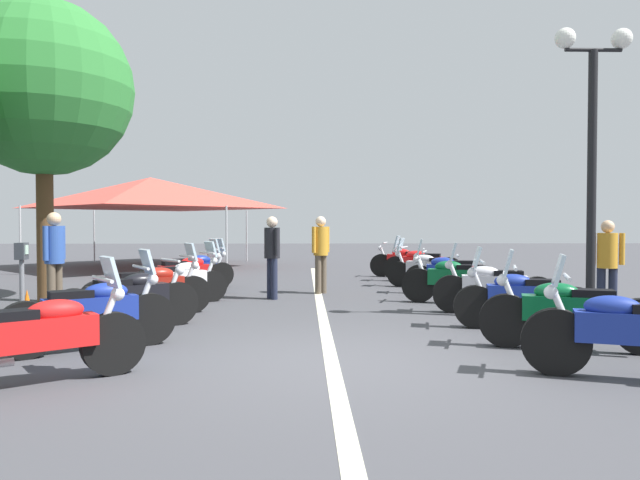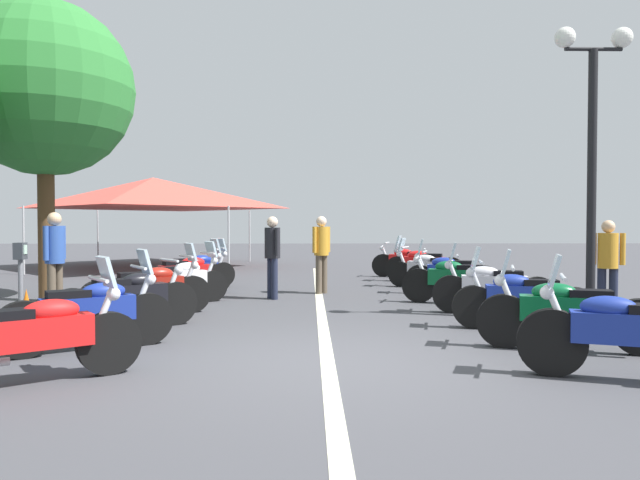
{
  "view_description": "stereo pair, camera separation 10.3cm",
  "coord_description": "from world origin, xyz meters",
  "views": [
    {
      "loc": [
        -6.45,
        0.3,
        1.53
      ],
      "look_at": [
        4.83,
        0.0,
        1.23
      ],
      "focal_mm": 32.86,
      "sensor_mm": 36.0,
      "label": 1
    },
    {
      "loc": [
        -6.45,
        0.2,
        1.53
      ],
      "look_at": [
        4.83,
        0.0,
        1.23
      ],
      "focal_mm": 32.86,
      "sensor_mm": 36.0,
      "label": 2
    }
  ],
  "objects": [
    {
      "name": "motorcycle_right_row_3",
      "position": [
        3.41,
        -2.91,
        0.47
      ],
      "size": [
        0.81,
        2.05,
        1.22
      ],
      "rotation": [
        0.0,
        0.0,
        1.35
      ],
      "color": "black",
      "rests_on": "ground_plane"
    },
    {
      "name": "motorcycle_left_row_6",
      "position": [
        7.48,
        2.92,
        0.46
      ],
      "size": [
        1.23,
        1.81,
        1.19
      ],
      "rotation": [
        0.0,
        0.0,
        -1.0
      ],
      "color": "black",
      "rests_on": "ground_plane"
    },
    {
      "name": "bystander_4",
      "position": [
        3.28,
        -4.81,
        0.93
      ],
      "size": [
        0.32,
        0.5,
        1.6
      ],
      "rotation": [
        0.0,
        0.0,
        2.78
      ],
      "color": "#1E2338",
      "rests_on": "ground_plane"
    },
    {
      "name": "motorcycle_right_row_8",
      "position": [
        10.32,
        -2.64,
        0.47
      ],
      "size": [
        0.94,
        2.1,
        1.01
      ],
      "rotation": [
        0.0,
        0.0,
        1.25
      ],
      "color": "black",
      "rests_on": "ground_plane"
    },
    {
      "name": "motorcycle_right_row_6",
      "position": [
        7.52,
        -2.71,
        0.46
      ],
      "size": [
        1.06,
        2.03,
        1.2
      ],
      "rotation": [
        0.0,
        0.0,
        1.15
      ],
      "color": "black",
      "rests_on": "ground_plane"
    },
    {
      "name": "event_tent",
      "position": [
        14.6,
        5.8,
        2.65
      ],
      "size": [
        6.92,
        6.92,
        3.2
      ],
      "color": "#E54C3F",
      "rests_on": "ground_plane"
    },
    {
      "name": "parking_meter",
      "position": [
        1.25,
        3.98,
        0.9
      ],
      "size": [
        0.19,
        0.14,
        1.29
      ],
      "rotation": [
        0.0,
        0.0,
        -1.48
      ],
      "color": "slate",
      "rests_on": "ground_plane"
    },
    {
      "name": "bystander_3",
      "position": [
        3.64,
        4.57,
        1.02
      ],
      "size": [
        0.52,
        0.32,
        1.74
      ],
      "rotation": [
        0.0,
        0.0,
        1.32
      ],
      "color": "brown",
      "rests_on": "ground_plane"
    },
    {
      "name": "bystander_1",
      "position": [
        5.5,
        0.96,
        0.99
      ],
      "size": [
        0.48,
        0.32,
        1.69
      ],
      "rotation": [
        0.0,
        0.0,
        5.21
      ],
      "color": "#1E2338",
      "rests_on": "ground_plane"
    },
    {
      "name": "motorcycle_left_row_0",
      "position": [
        -0.88,
        2.81,
        0.47
      ],
      "size": [
        1.31,
        1.78,
        1.21
      ],
      "rotation": [
        0.0,
        0.0,
        -0.96
      ],
      "color": "black",
      "rests_on": "ground_plane"
    },
    {
      "name": "motorcycle_right_row_1",
      "position": [
        0.51,
        -2.9,
        0.47
      ],
      "size": [
        0.94,
        2.12,
        1.22
      ],
      "rotation": [
        0.0,
        0.0,
        1.26
      ],
      "color": "black",
      "rests_on": "ground_plane"
    },
    {
      "name": "ground_plane",
      "position": [
        0.0,
        0.0,
        0.0
      ],
      "size": [
        80.0,
        80.0,
        0.0
      ],
      "primitive_type": "plane",
      "color": "#424247"
    },
    {
      "name": "motorcycle_left_row_3",
      "position": [
        3.3,
        2.87,
        0.47
      ],
      "size": [
        1.28,
        1.93,
        1.21
      ],
      "rotation": [
        0.0,
        0.0,
        -1.01
      ],
      "color": "black",
      "rests_on": "ground_plane"
    },
    {
      "name": "motorcycle_right_row_0",
      "position": [
        -0.85,
        -2.87,
        0.48
      ],
      "size": [
        0.94,
        1.99,
        1.23
      ],
      "rotation": [
        0.0,
        0.0,
        1.22
      ],
      "color": "black",
      "rests_on": "ground_plane"
    },
    {
      "name": "street_lamp_twin_globe",
      "position": [
        2.69,
        -4.24,
        3.17
      ],
      "size": [
        0.32,
        1.22,
        4.61
      ],
      "color": "black",
      "rests_on": "ground_plane"
    },
    {
      "name": "bystander_2",
      "position": [
        6.43,
        -0.06,
        1.0
      ],
      "size": [
        0.41,
        0.4,
        1.71
      ],
      "rotation": [
        0.0,
        0.0,
        0.8
      ],
      "color": "brown",
      "rests_on": "ground_plane"
    },
    {
      "name": "motorcycle_right_row_7",
      "position": [
        8.98,
        -2.81,
        0.48
      ],
      "size": [
        0.97,
        2.0,
        1.23
      ],
      "rotation": [
        0.0,
        0.0,
        1.21
      ],
      "color": "black",
      "rests_on": "ground_plane"
    },
    {
      "name": "motorcycle_right_row_4",
      "position": [
        4.71,
        -2.64,
        0.47
      ],
      "size": [
        0.93,
        2.1,
        1.01
      ],
      "rotation": [
        0.0,
        0.0,
        1.26
      ],
      "color": "black",
      "rests_on": "ground_plane"
    },
    {
      "name": "motorcycle_right_row_2",
      "position": [
        1.93,
        -2.88,
        0.46
      ],
      "size": [
        0.79,
        2.03,
        1.21
      ],
      "rotation": [
        0.0,
        0.0,
        1.37
      ],
      "color": "black",
      "rests_on": "ground_plane"
    },
    {
      "name": "motorcycle_right_row_5",
      "position": [
        6.23,
        -2.88,
        0.47
      ],
      "size": [
        0.8,
        2.01,
        1.21
      ],
      "rotation": [
        0.0,
        0.0,
        1.35
      ],
      "color": "black",
      "rests_on": "ground_plane"
    },
    {
      "name": "roadside_tree_0",
      "position": [
        5.26,
        5.43,
        4.19
      ],
      "size": [
        3.45,
        3.45,
        5.94
      ],
      "color": "brown",
      "rests_on": "ground_plane"
    },
    {
      "name": "motorcycle_left_row_4",
      "position": [
        4.76,
        2.68,
        0.46
      ],
      "size": [
        1.29,
        1.72,
        1.2
      ],
      "rotation": [
        0.0,
        0.0,
        -0.95
      ],
      "color": "black",
      "rests_on": "ground_plane"
    },
    {
      "name": "traffic_cone_1",
      "position": [
        1.86,
        4.21,
        0.29
      ],
      "size": [
        0.36,
        0.36,
        0.61
      ],
      "color": "orange",
      "rests_on": "ground_plane"
    },
    {
      "name": "motorcycle_left_row_1",
      "position": [
        0.63,
        2.84,
        0.47
      ],
      "size": [
        1.22,
        1.83,
        1.22
      ],
      "rotation": [
        0.0,
        0.0,
        -1.01
      ],
      "color": "black",
      "rests_on": "ground_plane"
    },
    {
      "name": "lane_centre_stripe",
      "position": [
        4.07,
        0.0,
        0.0
      ],
      "size": [
        19.46,
        0.16,
        0.01
      ],
      "primitive_type": "cube",
      "color": "beige",
      "rests_on": "ground_plane"
    },
    {
      "name": "motorcycle_left_row_2",
      "position": [
        2.02,
        2.82,
        0.46
      ],
      "size": [
        1.41,
        1.8,
        1.01
      ],
      "rotation": [
        0.0,
        0.0,
        -0.92
      ],
      "color": "black",
      "rests_on": "ground_plane"
    },
    {
      "name": "motorcycle_left_row_5",
      "position": [
        6.19,
        2.86,
        0.47
      ],
      "size": [
        1.23,
        1.85,
        1.22
      ],
      "rotation": [
        0.0,
        0.0,
        -1.01
      ],
      "color": "black",
      "rests_on": "ground_plane"
    }
  ]
}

